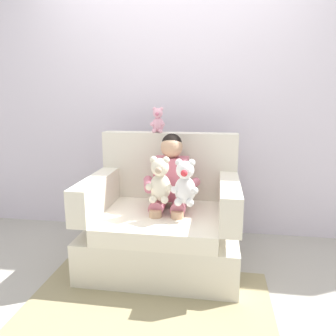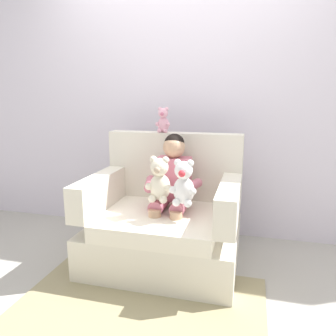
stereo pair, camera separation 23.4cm
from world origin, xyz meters
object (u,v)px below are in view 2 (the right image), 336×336
at_px(armchair, 165,223).
at_px(seated_child, 172,182).
at_px(plush_white, 184,184).
at_px(plush_pink_on_backrest, 163,121).
at_px(plush_cream, 159,180).

xyz_separation_m(armchair, seated_child, (0.05, 0.02, 0.33)).
height_order(plush_white, plush_pink_on_backrest, plush_pink_on_backrest).
bearing_deg(armchair, plush_pink_on_backrest, 106.94).
height_order(armchair, seated_child, seated_child).
distance_m(armchair, plush_pink_on_backrest, 0.84).
bearing_deg(seated_child, plush_pink_on_backrest, 111.69).
relative_size(plush_cream, plush_pink_on_backrest, 1.58).
xyz_separation_m(armchair, plush_pink_on_backrest, (-0.10, 0.32, 0.77)).
bearing_deg(armchair, plush_cream, -90.93).
relative_size(seated_child, plush_white, 2.52).
bearing_deg(seated_child, plush_white, -60.49).
height_order(seated_child, plush_white, seated_child).
xyz_separation_m(seated_child, plush_pink_on_backrest, (-0.15, 0.30, 0.45)).
bearing_deg(seated_child, armchair, -162.00).
height_order(armchair, plush_white, armchair).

